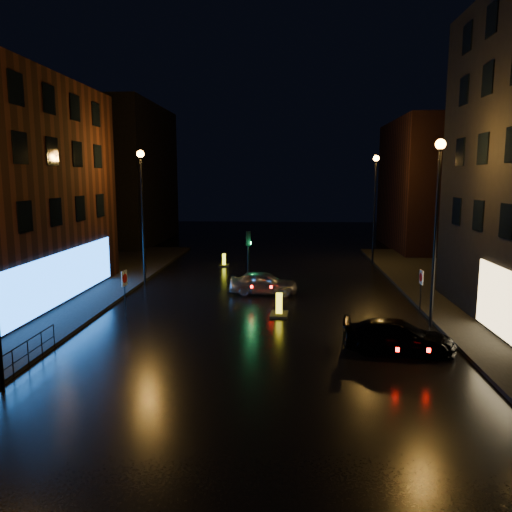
% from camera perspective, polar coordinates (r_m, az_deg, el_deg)
% --- Properties ---
extents(ground, '(120.00, 120.00, 0.00)m').
position_cam_1_polar(ground, '(17.87, -0.59, -13.14)').
color(ground, black).
rests_on(ground, ground).
extents(building_far_left, '(8.00, 16.00, 14.00)m').
position_cam_1_polar(building_far_left, '(54.32, -15.02, 8.95)').
color(building_far_left, black).
rests_on(building_far_left, ground).
extents(building_far_right, '(8.00, 14.00, 12.00)m').
position_cam_1_polar(building_far_right, '(50.43, 19.69, 7.62)').
color(building_far_right, black).
rests_on(building_far_right, ground).
extents(street_lamp_lfar, '(0.44, 0.44, 8.37)m').
position_cam_1_polar(street_lamp_lfar, '(31.84, -12.91, 6.65)').
color(street_lamp_lfar, black).
rests_on(street_lamp_lfar, ground).
extents(street_lamp_rnear, '(0.44, 0.44, 8.37)m').
position_cam_1_polar(street_lamp_rnear, '(23.47, 20.00, 5.59)').
color(street_lamp_rnear, black).
rests_on(street_lamp_rnear, ground).
extents(street_lamp_rfar, '(0.44, 0.44, 8.37)m').
position_cam_1_polar(street_lamp_rfar, '(39.08, 13.44, 7.01)').
color(street_lamp_rfar, black).
rests_on(street_lamp_rfar, ground).
extents(traffic_signal, '(1.40, 2.40, 3.45)m').
position_cam_1_polar(traffic_signal, '(31.23, -0.88, -2.53)').
color(traffic_signal, black).
rests_on(traffic_signal, ground).
extents(guard_railing, '(0.05, 6.04, 1.00)m').
position_cam_1_polar(guard_railing, '(19.02, -26.09, -10.32)').
color(guard_railing, black).
rests_on(guard_railing, ground).
extents(silver_hatchback, '(3.95, 1.64, 1.34)m').
position_cam_1_polar(silver_hatchback, '(29.03, 0.86, -3.08)').
color(silver_hatchback, '#B8BAC1').
rests_on(silver_hatchback, ground).
extents(dark_sedan, '(4.45, 2.25, 1.24)m').
position_cam_1_polar(dark_sedan, '(20.37, 15.96, -8.83)').
color(dark_sedan, black).
rests_on(dark_sedan, ground).
extents(bollard_near, '(0.92, 1.33, 1.13)m').
position_cam_1_polar(bollard_near, '(24.71, 2.65, -6.24)').
color(bollard_near, black).
rests_on(bollard_near, ground).
extents(bollard_far, '(0.78, 1.12, 0.94)m').
position_cam_1_polar(bollard_far, '(38.40, -3.67, -0.83)').
color(bollard_far, black).
rests_on(bollard_far, ground).
extents(road_sign_left, '(0.13, 0.56, 2.30)m').
position_cam_1_polar(road_sign_left, '(24.88, -14.80, -2.93)').
color(road_sign_left, black).
rests_on(road_sign_left, ground).
extents(road_sign_right, '(0.08, 0.53, 2.17)m').
position_cam_1_polar(road_sign_right, '(26.18, 18.35, -2.72)').
color(road_sign_right, black).
rests_on(road_sign_right, ground).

